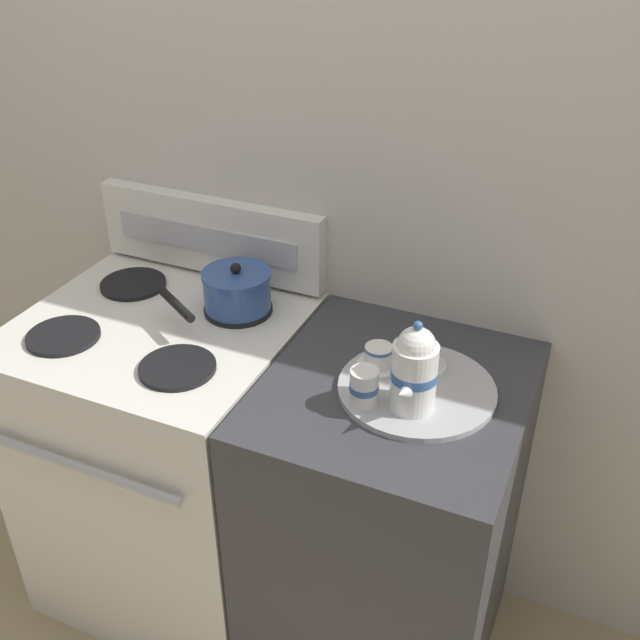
% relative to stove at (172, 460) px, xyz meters
% --- Properties ---
extents(ground_plane, '(6.00, 6.00, 0.00)m').
position_rel_stove_xyz_m(ground_plane, '(0.30, 0.00, -0.46)').
color(ground_plane, tan).
extents(wall_back, '(6.00, 0.05, 2.20)m').
position_rel_stove_xyz_m(wall_back, '(0.30, 0.34, 0.64)').
color(wall_back, beige).
rests_on(wall_back, ground).
extents(stove, '(0.69, 0.67, 0.93)m').
position_rel_stove_xyz_m(stove, '(0.00, 0.00, 0.00)').
color(stove, silver).
rests_on(stove, ground).
extents(control_panel, '(0.67, 0.05, 0.21)m').
position_rel_stove_xyz_m(control_panel, '(-0.00, 0.30, 0.58)').
color(control_panel, silver).
rests_on(control_panel, stove).
extents(side_counter, '(0.58, 0.64, 0.92)m').
position_rel_stove_xyz_m(side_counter, '(0.65, 0.00, -0.00)').
color(side_counter, '#38383D').
rests_on(side_counter, ground).
extents(saucepan, '(0.26, 0.29, 0.13)m').
position_rel_stove_xyz_m(saucepan, '(0.16, 0.14, 0.52)').
color(saucepan, '#335193').
rests_on(saucepan, stove).
extents(serving_tray, '(0.35, 0.35, 0.01)m').
position_rel_stove_xyz_m(serving_tray, '(0.69, -0.00, 0.46)').
color(serving_tray, '#B2B2B7').
rests_on(serving_tray, side_counter).
extents(teapot, '(0.10, 0.16, 0.21)m').
position_rel_stove_xyz_m(teapot, '(0.70, -0.07, 0.57)').
color(teapot, white).
rests_on(teapot, serving_tray).
extents(teacup_left, '(0.10, 0.10, 0.05)m').
position_rel_stove_xyz_m(teacup_left, '(0.69, 0.08, 0.50)').
color(teacup_left, white).
rests_on(teacup_left, serving_tray).
extents(teacup_right, '(0.10, 0.10, 0.05)m').
position_rel_stove_xyz_m(teacup_right, '(0.59, 0.04, 0.50)').
color(teacup_right, white).
rests_on(teacup_right, serving_tray).
extents(creamer_jug, '(0.06, 0.06, 0.08)m').
position_rel_stove_xyz_m(creamer_jug, '(0.61, -0.10, 0.51)').
color(creamer_jug, white).
rests_on(creamer_jug, serving_tray).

